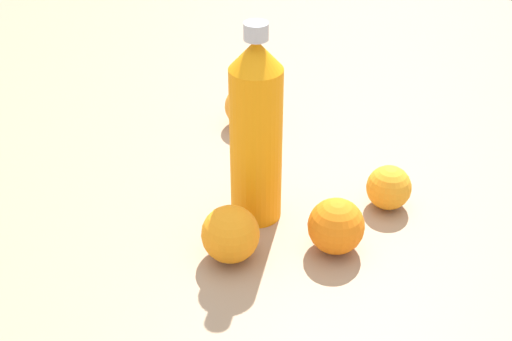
# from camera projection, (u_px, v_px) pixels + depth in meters

# --- Properties ---
(ground_plane) EXTENTS (2.40, 2.40, 0.00)m
(ground_plane) POSITION_uv_depth(u_px,v_px,m) (246.00, 214.00, 1.08)
(ground_plane) COLOR #9E7F60
(water_bottle) EXTENTS (0.08, 0.08, 0.31)m
(water_bottle) POSITION_uv_depth(u_px,v_px,m) (256.00, 132.00, 1.00)
(water_bottle) COLOR orange
(water_bottle) RESTS_ON ground_plane
(orange_0) EXTENTS (0.08, 0.08, 0.08)m
(orange_0) POSITION_uv_depth(u_px,v_px,m) (246.00, 106.00, 1.29)
(orange_0) COLOR orange
(orange_0) RESTS_ON ground_plane
(orange_1) EXTENTS (0.08, 0.08, 0.08)m
(orange_1) POSITION_uv_depth(u_px,v_px,m) (230.00, 234.00, 0.97)
(orange_1) COLOR orange
(orange_1) RESTS_ON ground_plane
(orange_2) EXTENTS (0.07, 0.07, 0.07)m
(orange_2) POSITION_uv_depth(u_px,v_px,m) (389.00, 188.00, 1.08)
(orange_2) COLOR orange
(orange_2) RESTS_ON ground_plane
(orange_3) EXTENTS (0.08, 0.08, 0.08)m
(orange_3) POSITION_uv_depth(u_px,v_px,m) (336.00, 226.00, 0.98)
(orange_3) COLOR orange
(orange_3) RESTS_ON ground_plane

